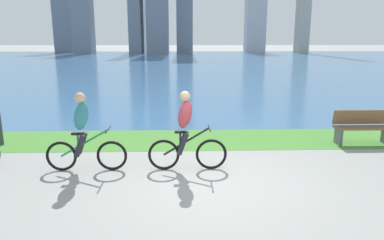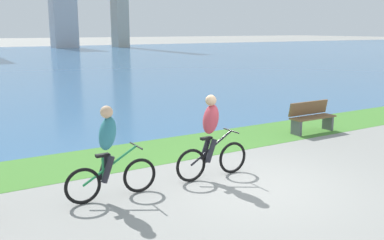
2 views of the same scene
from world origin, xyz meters
TOP-DOWN VIEW (x-y plane):
  - ground_plane at (0.00, 0.00)m, footprint 300.00×300.00m
  - grass_strip_bayside at (0.00, 3.25)m, footprint 120.00×2.12m
  - bay_water_surface at (0.00, 38.85)m, footprint 300.00×69.08m
  - cyclist_lead at (-0.46, 0.92)m, footprint 1.70×0.52m
  - cyclist_trailing at (-2.62, 0.93)m, footprint 1.72×0.52m
  - bench_near_path at (4.30, 2.74)m, footprint 1.50×0.47m
  - city_skyline_far_shore at (-3.10, 63.47)m, footprint 49.74×10.45m

SIDE VIEW (x-z plane):
  - ground_plane at x=0.00m, z-range 0.00..0.00m
  - bay_water_surface at x=0.00m, z-range 0.00..0.00m
  - grass_strip_bayside at x=0.00m, z-range 0.00..0.01m
  - bench_near_path at x=4.30m, z-range 0.00..0.90m
  - cyclist_trailing at x=-2.62m, z-range -0.01..1.69m
  - cyclist_lead at x=-0.46m, z-range -0.01..1.70m
  - city_skyline_far_shore at x=-3.10m, z-range -3.92..22.94m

